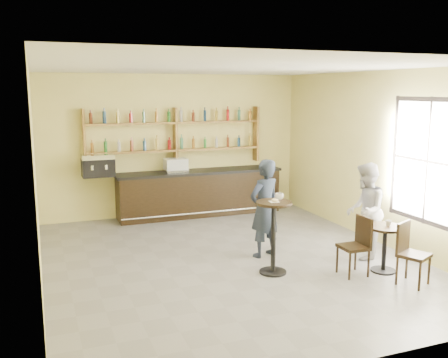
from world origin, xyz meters
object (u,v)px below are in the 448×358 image
object	(u,v)px
patron_second	(365,211)
pastry_case	(176,165)
bar_counter	(199,193)
chair_west	(353,246)
cafe_table	(384,249)
chair_south	(414,254)
pedestal_table	(273,238)
man_main	(264,208)
espresso_machine	(98,165)

from	to	relation	value
patron_second	pastry_case	bearing A→B (deg)	-110.76
bar_counter	chair_west	xyz separation A→B (m)	(1.05, -4.48, -0.06)
bar_counter	chair_west	size ratio (longest dim) A/B	4.14
cafe_table	chair_south	distance (m)	0.61
pastry_case	chair_west	world-z (taller)	pastry_case
patron_second	bar_counter	bearing A→B (deg)	-117.24
pastry_case	cafe_table	size ratio (longest dim) A/B	0.67
cafe_table	patron_second	distance (m)	0.83
bar_counter	pedestal_table	bearing A→B (deg)	-91.09
pastry_case	chair_south	bearing A→B (deg)	-58.40
pedestal_table	man_main	world-z (taller)	man_main
espresso_machine	chair_west	xyz separation A→B (m)	(3.29, -4.48, -0.81)
man_main	cafe_table	size ratio (longest dim) A/B	2.28
man_main	pedestal_table	bearing A→B (deg)	55.35
pedestal_table	chair_west	world-z (taller)	pedestal_table
pastry_case	chair_west	distance (m)	4.81
bar_counter	patron_second	xyz separation A→B (m)	(1.71, -3.84, 0.31)
pastry_case	pedestal_table	distance (m)	4.04
espresso_machine	patron_second	xyz separation A→B (m)	(3.96, -3.84, -0.45)
chair_south	cafe_table	bearing A→B (deg)	68.88
espresso_machine	man_main	world-z (taller)	man_main
man_main	patron_second	size ratio (longest dim) A/B	1.03
pastry_case	chair_south	xyz separation A→B (m)	(2.20, -5.13, -0.72)
bar_counter	patron_second	world-z (taller)	patron_second
espresso_machine	cafe_table	xyz separation A→B (m)	(3.84, -4.53, -0.90)
pastry_case	pedestal_table	world-z (taller)	pastry_case
bar_counter	patron_second	size ratio (longest dim) A/B	2.32
bar_counter	espresso_machine	bearing A→B (deg)	180.00
espresso_machine	patron_second	world-z (taller)	patron_second
bar_counter	man_main	distance (m)	3.19
pedestal_table	chair_west	xyz separation A→B (m)	(1.12, -0.52, -0.11)
bar_counter	cafe_table	distance (m)	4.81
pastry_case	patron_second	xyz separation A→B (m)	(2.26, -3.84, -0.36)
cafe_table	chair_west	world-z (taller)	chair_west
espresso_machine	man_main	size ratio (longest dim) A/B	0.39
espresso_machine	man_main	xyz separation A→B (m)	(2.39, -3.17, -0.42)
espresso_machine	chair_west	distance (m)	5.62
pastry_case	chair_south	distance (m)	5.63
man_main	chair_west	size ratio (longest dim) A/B	1.84
cafe_table	chair_west	xyz separation A→B (m)	(-0.55, 0.05, 0.09)
pastry_case	man_main	xyz separation A→B (m)	(0.69, -3.17, -0.34)
pedestal_table	cafe_table	bearing A→B (deg)	-18.78
bar_counter	chair_south	size ratio (longest dim) A/B	4.11
espresso_machine	pedestal_table	size ratio (longest dim) A/B	0.58
chair_south	patron_second	world-z (taller)	patron_second
pastry_case	patron_second	distance (m)	4.47
cafe_table	chair_west	bearing A→B (deg)	174.81
chair_south	pastry_case	bearing A→B (deg)	87.29
chair_west	chair_south	xyz separation A→B (m)	(0.60, -0.65, 0.00)
man_main	patron_second	bearing A→B (deg)	137.33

